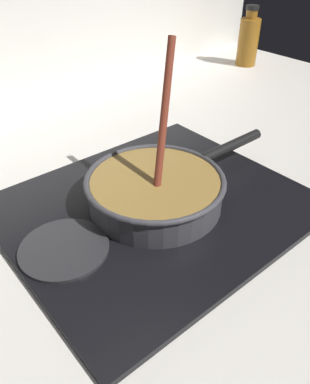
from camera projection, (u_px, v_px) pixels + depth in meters
The scene contains 6 objects.
ground at pixel (133, 271), 0.65m from camera, with size 2.40×1.60×0.04m, color beige.
hob_plate at pixel (155, 206), 0.76m from camera, with size 0.56×0.48×0.01m, color black.
burner_ring at pixel (155, 202), 0.75m from camera, with size 0.20×0.20×0.01m, color #592D0C.
spare_burner at pixel (64, 248), 0.65m from camera, with size 0.15×0.15×0.01m, color #262628.
cooking_pan at pixel (156, 189), 0.74m from camera, with size 0.44×0.27×0.30m.
sauce_bottle at pixel (248, 40), 1.46m from camera, with size 0.08×0.08×0.21m.
Camera 1 is at (-0.26, -0.37, 0.47)m, focal length 36.16 mm.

